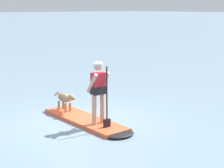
{
  "coord_description": "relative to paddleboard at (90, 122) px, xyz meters",
  "views": [
    {
      "loc": [
        7.56,
        -5.9,
        3.04
      ],
      "look_at": [
        0.0,
        1.0,
        0.9
      ],
      "focal_mm": 59.28,
      "sensor_mm": 36.0,
      "label": 1
    }
  ],
  "objects": [
    {
      "name": "person_paddler",
      "position": [
        0.4,
        -0.02,
        0.98
      ],
      "size": [
        0.62,
        0.49,
        1.62
      ],
      "color": "tan",
      "rests_on": "paddleboard"
    },
    {
      "name": "paddleboard",
      "position": [
        0.0,
        0.0,
        0.0
      ],
      "size": [
        3.23,
        0.95,
        0.1
      ],
      "color": "#E55933",
      "rests_on": "ground_plane"
    },
    {
      "name": "ground_plane",
      "position": [
        -0.22,
        0.01,
        -0.05
      ],
      "size": [
        400.0,
        400.0,
        0.0
      ],
      "primitive_type": "plane",
      "color": "gray"
    },
    {
      "name": "dog",
      "position": [
        -1.18,
        0.06,
        0.41
      ],
      "size": [
        1.07,
        0.25,
        0.54
      ],
      "color": "#997A51",
      "rests_on": "paddleboard"
    }
  ]
}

